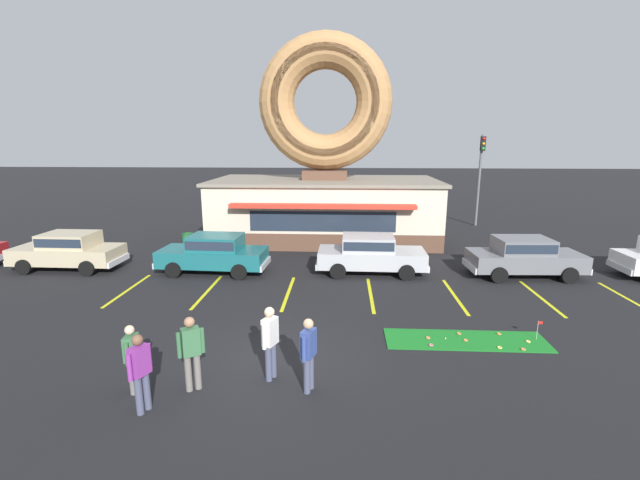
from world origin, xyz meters
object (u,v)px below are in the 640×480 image
at_px(golf_ball, 445,338).
at_px(putting_flag_pin, 539,326).
at_px(car_champagne, 69,249).
at_px(pedestrian_blue_sweater_man, 140,369).
at_px(pedestrian_clipboard_woman, 309,351).
at_px(pedestrian_beanie_man, 132,356).
at_px(pedestrian_hooded_kid, 191,350).
at_px(car_silver, 370,253).
at_px(trash_bin, 188,243).
at_px(car_grey, 524,255).
at_px(traffic_light_pole, 480,168).
at_px(pedestrian_leather_jacket_man, 270,339).
at_px(car_teal, 214,252).

distance_m(golf_ball, putting_flag_pin, 2.59).
height_order(car_champagne, pedestrian_blue_sweater_man, pedestrian_blue_sweater_man).
relative_size(pedestrian_clipboard_woman, pedestrian_beanie_man, 1.09).
xyz_separation_m(putting_flag_pin, car_champagne, (-17.20, 5.91, 0.43)).
bearing_deg(golf_ball, pedestrian_blue_sweater_man, -152.59).
height_order(car_champagne, pedestrian_hooded_kid, pedestrian_hooded_kid).
bearing_deg(car_silver, pedestrian_beanie_man, -122.17).
relative_size(golf_ball, trash_bin, 0.04).
relative_size(car_grey, car_champagne, 1.01).
xyz_separation_m(car_champagne, traffic_light_pole, (20.47, 10.88, 2.84)).
distance_m(putting_flag_pin, car_silver, 7.43).
height_order(golf_ball, pedestrian_blue_sweater_man, pedestrian_blue_sweater_man).
height_order(golf_ball, pedestrian_clipboard_woman, pedestrian_clipboard_woman).
bearing_deg(pedestrian_beanie_man, pedestrian_clipboard_woman, 3.56).
bearing_deg(pedestrian_beanie_man, pedestrian_leather_jacket_man, 13.18).
xyz_separation_m(golf_ball, pedestrian_blue_sweater_man, (-6.92, -3.59, 0.89)).
bearing_deg(pedestrian_beanie_man, pedestrian_blue_sweater_man, -53.19).
relative_size(putting_flag_pin, car_silver, 0.12).
distance_m(car_silver, trash_bin, 9.28).
relative_size(car_champagne, pedestrian_beanie_man, 2.93).
bearing_deg(traffic_light_pole, car_teal, -142.05).
bearing_deg(pedestrian_blue_sweater_man, car_champagne, 128.82).
distance_m(car_champagne, pedestrian_blue_sweater_man, 12.33).
xyz_separation_m(car_champagne, pedestrian_leather_jacket_man, (10.13, -8.24, 0.12)).
relative_size(golf_ball, pedestrian_blue_sweater_man, 0.02).
distance_m(car_champagne, pedestrian_beanie_man, 11.47).
bearing_deg(pedestrian_blue_sweater_man, pedestrian_clipboard_woman, 15.68).
distance_m(car_grey, pedestrian_beanie_man, 14.91).
relative_size(golf_ball, car_silver, 0.01).
bearing_deg(golf_ball, pedestrian_beanie_man, -158.72).
xyz_separation_m(car_champagne, car_silver, (12.91, 0.13, 0.00)).
bearing_deg(pedestrian_clipboard_woman, pedestrian_beanie_man, -176.44).
height_order(pedestrian_blue_sweater_man, pedestrian_clipboard_woman, pedestrian_clipboard_woman).
xyz_separation_m(car_grey, pedestrian_hooded_kid, (-10.66, -8.82, 0.09)).
height_order(car_silver, pedestrian_hooded_kid, pedestrian_hooded_kid).
distance_m(golf_ball, trash_bin, 13.92).
bearing_deg(pedestrian_beanie_man, putting_flag_pin, 16.77).
bearing_deg(pedestrian_hooded_kid, car_silver, 63.59).
height_order(car_grey, pedestrian_blue_sweater_man, pedestrian_blue_sweater_man).
distance_m(putting_flag_pin, pedestrian_clipboard_woman, 6.77).
height_order(putting_flag_pin, pedestrian_blue_sweater_man, pedestrian_blue_sweater_man).
xyz_separation_m(pedestrian_leather_jacket_man, pedestrian_beanie_man, (-2.91, -0.68, -0.13)).
bearing_deg(pedestrian_beanie_man, car_silver, 57.83).
height_order(pedestrian_clipboard_woman, traffic_light_pole, traffic_light_pole).
xyz_separation_m(golf_ball, car_champagne, (-14.65, 6.02, 0.82)).
distance_m(car_silver, pedestrian_clipboard_woman, 9.01).
height_order(putting_flag_pin, pedestrian_beanie_man, pedestrian_beanie_man).
height_order(car_teal, pedestrian_leather_jacket_man, pedestrian_leather_jacket_man).
bearing_deg(putting_flag_pin, pedestrian_clipboard_woman, -155.78).
xyz_separation_m(pedestrian_hooded_kid, traffic_light_pole, (11.99, 19.66, 2.75)).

